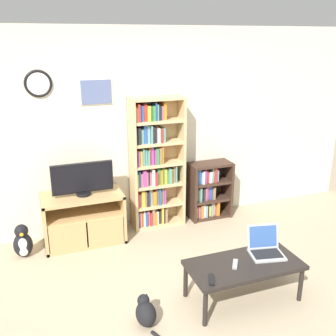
% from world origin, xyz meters
% --- Properties ---
extents(ground_plane, '(18.00, 18.00, 0.00)m').
position_xyz_m(ground_plane, '(0.00, 0.00, 0.00)').
color(ground_plane, tan).
extents(wall_back, '(6.68, 0.09, 2.60)m').
position_xyz_m(wall_back, '(-0.01, 2.01, 1.30)').
color(wall_back, beige).
rests_on(wall_back, ground_plane).
extents(tv_stand, '(0.98, 0.52, 0.63)m').
position_xyz_m(tv_stand, '(-0.76, 1.69, 0.32)').
color(tv_stand, tan).
rests_on(tv_stand, ground_plane).
extents(television, '(0.74, 0.18, 0.41)m').
position_xyz_m(television, '(-0.74, 1.69, 0.84)').
color(television, black).
rests_on(television, tv_stand).
extents(bookshelf_tall, '(0.70, 0.28, 1.75)m').
position_xyz_m(bookshelf_tall, '(0.21, 1.85, 0.86)').
color(bookshelf_tall, tan).
rests_on(bookshelf_tall, ground_plane).
extents(bookshelf_short, '(0.59, 0.32, 0.81)m').
position_xyz_m(bookshelf_short, '(0.99, 1.83, 0.39)').
color(bookshelf_short, '#3D281E').
rests_on(bookshelf_short, ground_plane).
extents(coffee_table, '(1.10, 0.53, 0.40)m').
position_xyz_m(coffee_table, '(0.51, 0.00, 0.36)').
color(coffee_table, black).
rests_on(coffee_table, ground_plane).
extents(laptop, '(0.38, 0.36, 0.27)m').
position_xyz_m(laptop, '(0.80, 0.09, 0.46)').
color(laptop, '#B7BABC').
rests_on(laptop, coffee_table).
extents(remote_near_laptop, '(0.12, 0.16, 0.02)m').
position_xyz_m(remote_near_laptop, '(0.41, 0.00, 0.41)').
color(remote_near_laptop, '#99999E').
rests_on(remote_near_laptop, coffee_table).
extents(remote_far_from_laptop, '(0.10, 0.16, 0.02)m').
position_xyz_m(remote_far_from_laptop, '(0.09, -0.15, 0.41)').
color(remote_far_from_laptop, black).
rests_on(remote_far_from_laptop, coffee_table).
extents(cat, '(0.22, 0.48, 0.28)m').
position_xyz_m(cat, '(-0.49, -0.02, 0.12)').
color(cat, black).
rests_on(cat, ground_plane).
extents(penguin_figurine, '(0.22, 0.20, 0.41)m').
position_xyz_m(penguin_figurine, '(-1.49, 1.58, 0.19)').
color(penguin_figurine, black).
rests_on(penguin_figurine, ground_plane).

